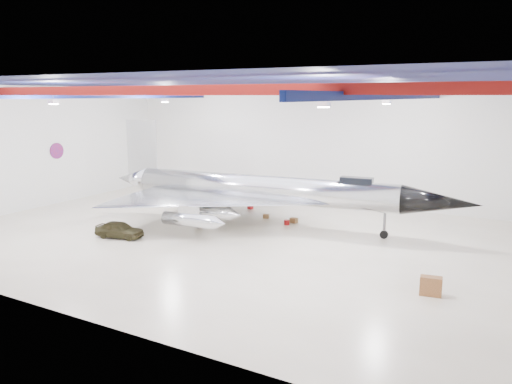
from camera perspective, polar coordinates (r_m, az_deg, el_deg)
The scene contains 15 objects.
floor at distance 36.96m, azimuth -3.74°, elevation -4.96°, with size 40.00×40.00×0.00m, color beige.
wall_back at distance 49.03m, azimuth 5.78°, elevation 5.49°, with size 40.00×40.00×0.00m, color silver.
wall_left at distance 49.61m, azimuth -23.69°, elevation 4.69°, with size 30.00×30.00×0.00m, color silver.
ceiling at distance 35.56m, azimuth -3.97°, elevation 12.35°, with size 40.00×40.00×0.00m, color #0A0F38.
ceiling_structure at distance 35.55m, azimuth -3.96°, elevation 11.26°, with size 39.50×29.50×1.08m.
wall_roundel at distance 50.84m, azimuth -21.81°, elevation 4.39°, with size 1.50×1.50×0.10m, color #B21414.
jet_aircraft at distance 39.07m, azimuth 0.57°, elevation -0.06°, with size 29.66×18.69×8.09m.
jeep at distance 37.47m, azimuth -15.34°, elevation -4.16°, with size 1.43×3.55×1.21m, color #35301A.
desk at distance 27.57m, azimuth 19.35°, elevation -10.11°, with size 1.09×0.55×1.00m, color brown.
crate_ply at distance 45.45m, azimuth -7.28°, elevation -1.74°, with size 0.57×0.46×0.40m, color olive.
toolbox_red at distance 45.31m, azimuth -0.65°, elevation -1.75°, with size 0.45×0.36×0.31m, color maroon.
parts_bin at distance 40.55m, azimuth 4.34°, elevation -3.25°, with size 0.56×0.45×0.39m, color olive.
crate_small at distance 47.16m, azimuth -4.79°, elevation -1.34°, with size 0.33×0.26×0.23m, color #59595B.
tool_chest at distance 39.85m, azimuth 3.53°, elevation -3.49°, with size 0.44×0.44×0.39m, color maroon.
oil_barrel at distance 41.91m, azimuth 1.16°, elevation -2.79°, with size 0.48×0.38×0.33m, color olive.
Camera 1 is at (19.40, -29.79, 10.11)m, focal length 35.00 mm.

